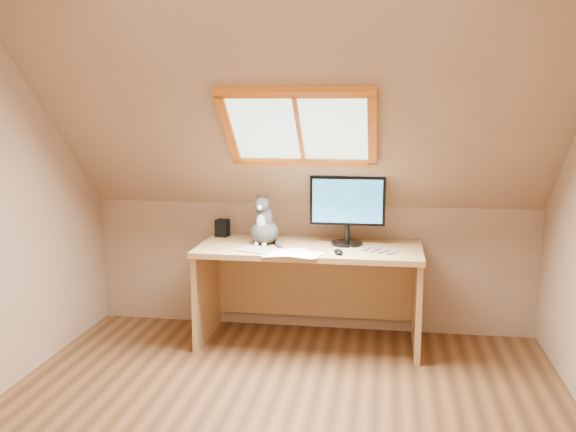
# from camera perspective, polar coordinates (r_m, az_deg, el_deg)

# --- Properties ---
(room_shell) EXTENTS (3.52, 3.52, 2.41)m
(room_shell) POSITION_cam_1_polar(r_m,az_deg,el_deg) (3.18, -1.81, 3.67)
(room_shell) COLOR tan
(room_shell) RESTS_ON ground
(desk) EXTENTS (1.64, 0.72, 0.75)m
(desk) POSITION_cam_1_polar(r_m,az_deg,el_deg) (4.85, 2.00, -5.14)
(desk) COLOR tan
(desk) RESTS_ON ground
(monitor) EXTENTS (0.55, 0.23, 0.51)m
(monitor) POSITION_cam_1_polar(r_m,az_deg,el_deg) (4.74, 5.30, 0.92)
(monitor) COLOR black
(monitor) RESTS_ON desk
(cat) EXTENTS (0.24, 0.28, 0.39)m
(cat) POSITION_cam_1_polar(r_m,az_deg,el_deg) (4.77, -2.14, -0.87)
(cat) COLOR #46413E
(cat) RESTS_ON desk
(desk_speaker) EXTENTS (0.11, 0.11, 0.14)m
(desk_speaker) POSITION_cam_1_polar(r_m,az_deg,el_deg) (5.09, -5.85, -1.06)
(desk_speaker) COLOR black
(desk_speaker) RESTS_ON desk
(graphics_tablet) EXTENTS (0.32, 0.27, 0.01)m
(graphics_tablet) POSITION_cam_1_polar(r_m,az_deg,el_deg) (4.59, -2.86, -3.00)
(graphics_tablet) COLOR #B2B2B7
(graphics_tablet) RESTS_ON desk
(mouse) EXTENTS (0.10, 0.12, 0.03)m
(mouse) POSITION_cam_1_polar(r_m,az_deg,el_deg) (4.48, 4.50, -3.19)
(mouse) COLOR black
(mouse) RESTS_ON desk
(papers) EXTENTS (0.35, 0.30, 0.01)m
(papers) POSITION_cam_1_polar(r_m,az_deg,el_deg) (4.49, -0.04, -3.31)
(papers) COLOR white
(papers) RESTS_ON desk
(cables) EXTENTS (0.51, 0.26, 0.01)m
(cables) POSITION_cam_1_polar(r_m,az_deg,el_deg) (4.58, 6.96, -3.12)
(cables) COLOR silver
(cables) RESTS_ON desk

